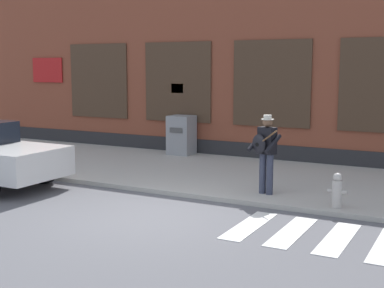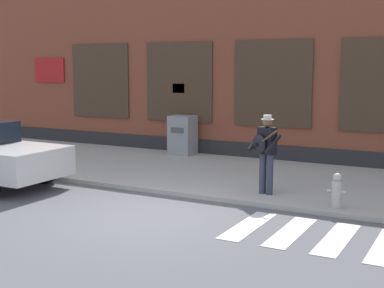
# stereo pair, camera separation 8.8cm
# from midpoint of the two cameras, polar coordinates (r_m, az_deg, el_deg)

# --- Properties ---
(ground_plane) EXTENTS (160.00, 160.00, 0.00)m
(ground_plane) POSITION_cam_midpoint_polar(r_m,az_deg,el_deg) (10.38, -4.26, -7.80)
(ground_plane) COLOR #56565B
(sidewalk) EXTENTS (28.00, 5.06, 0.10)m
(sidewalk) POSITION_cam_midpoint_polar(r_m,az_deg,el_deg) (13.98, 5.06, -3.39)
(sidewalk) COLOR #ADAAA3
(sidewalk) RESTS_ON ground
(building_backdrop) EXTENTS (28.00, 4.06, 6.41)m
(building_backdrop) POSITION_cam_midpoint_polar(r_m,az_deg,el_deg) (17.94, 10.99, 9.19)
(building_backdrop) COLOR brown
(building_backdrop) RESTS_ON ground
(busker) EXTENTS (0.72, 0.67, 1.74)m
(busker) POSITION_cam_midpoint_polar(r_m,az_deg,el_deg) (11.67, 8.05, -0.57)
(busker) COLOR #33384C
(busker) RESTS_ON sidewalk
(utility_box) EXTENTS (0.75, 0.70, 1.23)m
(utility_box) POSITION_cam_midpoint_polar(r_m,az_deg,el_deg) (16.94, -0.86, 0.97)
(utility_box) COLOR gray
(utility_box) RESTS_ON sidewalk
(fire_hydrant) EXTENTS (0.38, 0.20, 0.70)m
(fire_hydrant) POSITION_cam_midpoint_polar(r_m,az_deg,el_deg) (10.94, 15.42, -4.83)
(fire_hydrant) COLOR #B2ADA8
(fire_hydrant) RESTS_ON sidewalk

